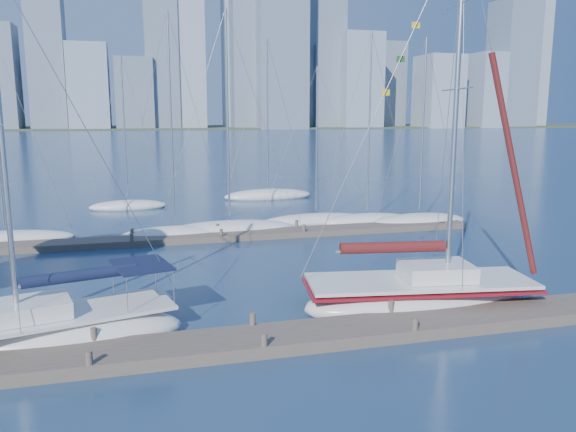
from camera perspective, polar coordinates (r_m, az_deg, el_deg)
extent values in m
plane|color=navy|center=(18.35, -3.04, -13.13)|extent=(700.00, 700.00, 0.00)
cube|color=brown|center=(18.27, -3.05, -12.56)|extent=(26.00, 2.00, 0.40)
cube|color=brown|center=(33.70, -5.30, -1.98)|extent=(30.00, 1.80, 0.36)
cube|color=#38472D|center=(336.60, -14.43, 8.65)|extent=(800.00, 100.00, 1.50)
ellipsoid|color=silver|center=(20.04, -22.79, -11.15)|extent=(8.65, 4.62, 1.45)
cube|color=silver|center=(19.81, -22.92, -9.32)|extent=(8.01, 4.27, 0.12)
cube|color=silver|center=(19.67, -24.68, -8.56)|extent=(2.67, 2.27, 0.53)
cylinder|color=silver|center=(18.73, -27.05, 6.58)|extent=(0.17, 0.17, 10.96)
cylinder|color=silver|center=(19.59, -20.27, -5.96)|extent=(3.81, 1.04, 0.10)
cylinder|color=#101836|center=(19.57, -20.28, -5.69)|extent=(3.58, 1.25, 0.39)
cube|color=#101836|center=(19.90, -14.66, -4.82)|extent=(2.24, 2.65, 0.08)
ellipsoid|color=silver|center=(22.39, 13.16, -8.28)|extent=(9.56, 4.34, 1.62)
cube|color=silver|center=(22.17, 13.24, -6.43)|extent=(8.85, 4.00, 0.13)
cube|color=silver|center=(22.29, 14.85, -5.40)|extent=(2.85, 2.32, 0.59)
cylinder|color=silver|center=(21.67, 16.68, 10.54)|extent=(0.19, 0.19, 12.95)
cylinder|color=silver|center=(21.51, 10.59, -3.42)|extent=(4.33, 0.75, 0.11)
cylinder|color=#4E1017|center=(21.48, 10.60, -3.14)|extent=(4.04, 1.02, 0.43)
cube|color=maroon|center=(22.22, 13.22, -6.88)|extent=(9.06, 4.15, 0.11)
ellipsoid|color=silver|center=(36.38, -26.76, -2.13)|extent=(7.91, 3.69, 1.00)
ellipsoid|color=silver|center=(34.44, -11.38, -1.86)|extent=(6.79, 3.23, 1.04)
cylinder|color=silver|center=(33.71, -11.79, 9.55)|extent=(0.11, 0.11, 12.12)
ellipsoid|color=silver|center=(35.14, -5.93, -1.42)|extent=(8.35, 2.58, 1.20)
cylinder|color=silver|center=(34.42, -6.15, 10.12)|extent=(0.13, 0.13, 12.33)
ellipsoid|color=silver|center=(38.25, 2.86, -0.48)|extent=(7.64, 2.30, 1.01)
cylinder|color=silver|center=(37.62, 2.93, 7.75)|extent=(0.11, 0.11, 9.49)
ellipsoid|color=silver|center=(38.57, 8.02, -0.47)|extent=(6.77, 3.13, 1.02)
cylinder|color=silver|center=(37.92, 8.27, 9.32)|extent=(0.11, 0.11, 11.65)
ellipsoid|color=silver|center=(38.71, 13.17, -0.57)|extent=(7.05, 3.36, 1.15)
cylinder|color=silver|center=(38.06, 13.56, 8.92)|extent=(0.13, 0.13, 11.10)
ellipsoid|color=silver|center=(45.93, -15.91, 0.94)|extent=(5.96, 2.12, 1.03)
cylinder|color=silver|center=(45.39, -16.29, 8.61)|extent=(0.11, 0.11, 10.78)
ellipsoid|color=silver|center=(49.73, -2.04, 2.06)|extent=(8.22, 4.58, 1.25)
cylinder|color=silver|center=(49.23, -2.10, 10.35)|extent=(0.14, 0.14, 12.52)
cube|color=#8691A1|center=(329.06, -23.00, 11.14)|extent=(14.18, 17.61, 34.40)
cube|color=#808EA5|center=(302.58, -19.56, 12.23)|extent=(19.25, 19.81, 41.97)
cube|color=slate|center=(303.38, -15.32, 11.87)|extent=(18.83, 16.86, 35.97)
cube|color=#8691A1|center=(309.35, -10.61, 17.13)|extent=(21.25, 14.99, 90.95)
cube|color=#808EA5|center=(327.16, -5.23, 15.18)|extent=(14.72, 17.46, 71.72)
cube|color=slate|center=(306.28, -0.71, 16.82)|extent=(25.79, 18.95, 85.09)
cube|color=#8691A1|center=(325.70, 2.15, 12.86)|extent=(15.44, 17.11, 44.86)
cube|color=#808EA5|center=(319.72, 7.27, 13.42)|extent=(22.09, 18.80, 51.36)
cube|color=slate|center=(359.52, 10.18, 12.94)|extent=(15.94, 17.52, 50.80)
cube|color=#8691A1|center=(339.86, 15.04, 12.07)|extent=(21.42, 23.94, 40.66)
cube|color=#808EA5|center=(355.97, 19.38, 11.91)|extent=(15.50, 21.38, 42.74)
cube|color=slate|center=(370.60, 21.81, 14.07)|extent=(21.49, 23.60, 73.59)
cube|color=#8691A1|center=(402.68, 23.39, 14.14)|extent=(17.36, 17.08, 81.17)
cube|color=slate|center=(312.92, -23.52, 18.09)|extent=(16.97, 18.00, 109.20)
cube|color=slate|center=(308.82, -12.79, 16.52)|extent=(16.74, 18.00, 85.09)
cube|color=slate|center=(316.36, -4.25, 19.68)|extent=(17.35, 18.00, 118.97)
cube|color=slate|center=(325.34, 3.94, 16.31)|extent=(17.47, 18.00, 84.00)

